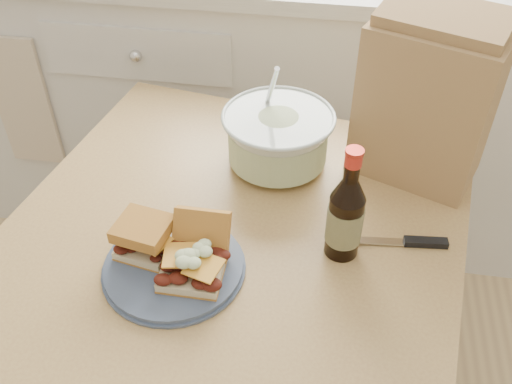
# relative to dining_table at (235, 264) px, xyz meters

# --- Properties ---
(cabinet_run) EXTENTS (2.50, 0.64, 0.94)m
(cabinet_run) POSITION_rel_dining_table_xyz_m (0.10, 0.93, -0.15)
(cabinet_run) COLOR white
(cabinet_run) RESTS_ON ground
(dining_table) EXTENTS (1.01, 1.01, 0.73)m
(dining_table) POSITION_rel_dining_table_xyz_m (0.00, 0.00, 0.00)
(dining_table) COLOR tan
(dining_table) RESTS_ON ground
(plate) EXTENTS (0.25, 0.25, 0.02)m
(plate) POSITION_rel_dining_table_xyz_m (-0.09, -0.12, 0.12)
(plate) COLOR #465471
(plate) RESTS_ON dining_table
(sandwich_left) EXTENTS (0.11, 0.10, 0.07)m
(sandwich_left) POSITION_rel_dining_table_xyz_m (-0.14, -0.10, 0.16)
(sandwich_left) COLOR beige
(sandwich_left) RESTS_ON plate
(sandwich_right) EXTENTS (0.11, 0.15, 0.09)m
(sandwich_right) POSITION_rel_dining_table_xyz_m (-0.04, -0.13, 0.15)
(sandwich_right) COLOR beige
(sandwich_right) RESTS_ON plate
(coleslaw_bowl) EXTENTS (0.24, 0.24, 0.24)m
(coleslaw_bowl) POSITION_rel_dining_table_xyz_m (0.06, 0.22, 0.17)
(coleslaw_bowl) COLOR silver
(coleslaw_bowl) RESTS_ON dining_table
(beer_bottle) EXTENTS (0.07, 0.07, 0.24)m
(beer_bottle) POSITION_rel_dining_table_xyz_m (0.21, -0.03, 0.20)
(beer_bottle) COLOR black
(beer_bottle) RESTS_ON dining_table
(knife) EXTENTS (0.21, 0.04, 0.01)m
(knife) POSITION_rel_dining_table_xyz_m (0.34, 0.01, 0.11)
(knife) COLOR silver
(knife) RESTS_ON dining_table
(paper_bag) EXTENTS (0.30, 0.25, 0.33)m
(paper_bag) POSITION_rel_dining_table_xyz_m (0.35, 0.25, 0.27)
(paper_bag) COLOR #A88451
(paper_bag) RESTS_ON dining_table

